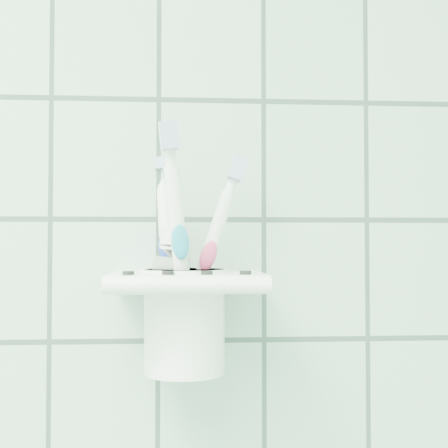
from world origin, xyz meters
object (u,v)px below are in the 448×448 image
(cup, at_px, (184,316))
(toothbrush_orange, at_px, (172,252))
(holder_bracket, at_px, (187,283))
(toothbrush_pink, at_px, (192,243))
(toothpaste_tube, at_px, (164,285))
(toothbrush_blue, at_px, (174,246))

(cup, relative_size, toothbrush_orange, 0.47)
(holder_bracket, height_order, toothbrush_pink, toothbrush_pink)
(cup, relative_size, toothpaste_tube, 0.75)
(toothbrush_orange, bearing_deg, toothbrush_blue, 44.04)
(toothbrush_pink, height_order, toothpaste_tube, toothbrush_pink)
(toothbrush_orange, xyz_separation_m, toothpaste_tube, (-0.01, 0.00, -0.03))
(cup, height_order, toothbrush_pink, toothbrush_pink)
(toothbrush_pink, bearing_deg, toothpaste_tube, 134.24)
(holder_bracket, distance_m, cup, 0.03)
(cup, bearing_deg, toothbrush_blue, -166.69)
(toothbrush_blue, relative_size, toothbrush_orange, 1.06)
(toothbrush_pink, distance_m, toothbrush_blue, 0.02)
(cup, height_order, toothbrush_orange, toothbrush_orange)
(toothbrush_blue, bearing_deg, toothpaste_tube, 162.16)
(cup, xyz_separation_m, toothbrush_blue, (-0.01, -0.00, 0.06))
(cup, xyz_separation_m, toothbrush_pink, (0.01, -0.02, 0.07))
(holder_bracket, height_order, cup, same)
(toothbrush_pink, height_order, toothbrush_blue, toothbrush_pink)
(toothbrush_blue, distance_m, toothbrush_orange, 0.01)
(toothbrush_pink, relative_size, toothbrush_blue, 1.03)
(toothbrush_orange, bearing_deg, toothpaste_tube, 141.96)
(holder_bracket, distance_m, toothbrush_pink, 0.04)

